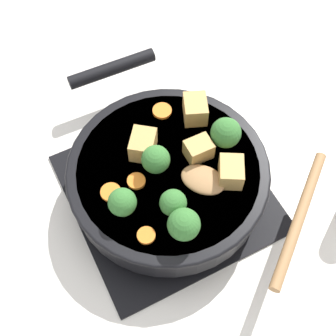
% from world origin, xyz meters
% --- Properties ---
extents(ground_plane, '(2.40, 2.40, 0.00)m').
position_xyz_m(ground_plane, '(0.00, 0.00, 0.00)').
color(ground_plane, white).
extents(front_burner_grate, '(0.31, 0.31, 0.03)m').
position_xyz_m(front_burner_grate, '(0.00, 0.00, 0.01)').
color(front_burner_grate, black).
rests_on(front_burner_grate, ground_plane).
extents(skillet_pan, '(0.31, 0.40, 0.06)m').
position_xyz_m(skillet_pan, '(0.00, 0.00, 0.06)').
color(skillet_pan, black).
rests_on(skillet_pan, front_burner_grate).
extents(wooden_spoon, '(0.23, 0.23, 0.02)m').
position_xyz_m(wooden_spoon, '(0.09, -0.11, 0.09)').
color(wooden_spoon, '#A87A4C').
rests_on(wooden_spoon, skillet_pan).
extents(tofu_cube_center_large, '(0.06, 0.06, 0.04)m').
position_xyz_m(tofu_cube_center_large, '(-0.02, 0.04, 0.10)').
color(tofu_cube_center_large, tan).
rests_on(tofu_cube_center_large, skillet_pan).
extents(tofu_cube_near_handle, '(0.05, 0.06, 0.03)m').
position_xyz_m(tofu_cube_near_handle, '(0.08, -0.06, 0.10)').
color(tofu_cube_near_handle, tan).
rests_on(tofu_cube_near_handle, skillet_pan).
extents(tofu_cube_east_chunk, '(0.04, 0.03, 0.03)m').
position_xyz_m(tofu_cube_east_chunk, '(0.05, -0.00, 0.10)').
color(tofu_cube_east_chunk, tan).
rests_on(tofu_cube_east_chunk, skillet_pan).
extents(tofu_cube_west_chunk, '(0.05, 0.06, 0.04)m').
position_xyz_m(tofu_cube_west_chunk, '(0.08, 0.07, 0.10)').
color(tofu_cube_west_chunk, tan).
rests_on(tofu_cube_west_chunk, skillet_pan).
extents(broccoli_floret_near_spoon, '(0.05, 0.05, 0.05)m').
position_xyz_m(broccoli_floret_near_spoon, '(0.10, -0.00, 0.11)').
color(broccoli_floret_near_spoon, '#709956').
rests_on(broccoli_floret_near_spoon, skillet_pan).
extents(broccoli_floret_center_top, '(0.05, 0.05, 0.05)m').
position_xyz_m(broccoli_floret_center_top, '(-0.03, -0.10, 0.11)').
color(broccoli_floret_center_top, '#709956').
rests_on(broccoli_floret_center_top, skillet_pan).
extents(broccoli_floret_east_rim, '(0.04, 0.04, 0.05)m').
position_xyz_m(broccoli_floret_east_rim, '(-0.02, 0.01, 0.11)').
color(broccoli_floret_east_rim, '#709956').
rests_on(broccoli_floret_east_rim, skillet_pan).
extents(broccoli_floret_west_rim, '(0.04, 0.04, 0.05)m').
position_xyz_m(broccoli_floret_west_rim, '(-0.03, -0.07, 0.11)').
color(broccoli_floret_west_rim, '#709956').
rests_on(broccoli_floret_west_rim, skillet_pan).
extents(broccoli_floret_north_edge, '(0.04, 0.04, 0.05)m').
position_xyz_m(broccoli_floret_north_edge, '(-0.09, -0.03, 0.11)').
color(broccoli_floret_north_edge, '#709956').
rests_on(broccoli_floret_north_edge, skillet_pan).
extents(carrot_slice_orange_thin, '(0.03, 0.03, 0.01)m').
position_xyz_m(carrot_slice_orange_thin, '(-0.09, 0.00, 0.09)').
color(carrot_slice_orange_thin, orange).
rests_on(carrot_slice_orange_thin, skillet_pan).
extents(carrot_slice_near_center, '(0.03, 0.03, 0.01)m').
position_xyz_m(carrot_slice_near_center, '(0.04, 0.10, 0.09)').
color(carrot_slice_near_center, orange).
rests_on(carrot_slice_near_center, skillet_pan).
extents(carrot_slice_edge_slice, '(0.03, 0.03, 0.01)m').
position_xyz_m(carrot_slice_edge_slice, '(-0.05, 0.00, 0.09)').
color(carrot_slice_edge_slice, orange).
rests_on(carrot_slice_edge_slice, skillet_pan).
extents(carrot_slice_under_broccoli, '(0.03, 0.03, 0.01)m').
position_xyz_m(carrot_slice_under_broccoli, '(-0.08, -0.08, 0.09)').
color(carrot_slice_under_broccoli, orange).
rests_on(carrot_slice_under_broccoli, skillet_pan).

